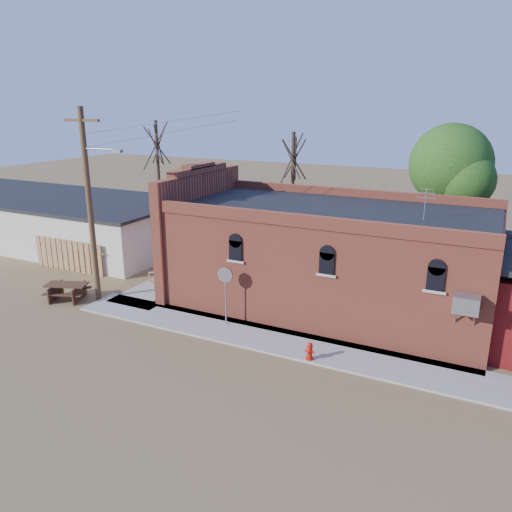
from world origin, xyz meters
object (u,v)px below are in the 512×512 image
at_px(picnic_table, 67,289).
at_px(stop_sign, 225,280).
at_px(trash_barrel, 175,263).
at_px(fire_hydrant, 310,351).
at_px(brick_bar, 323,256).
at_px(utility_pole, 90,202).

bearing_deg(picnic_table, stop_sign, -15.22).
relative_size(trash_barrel, picnic_table, 0.39).
bearing_deg(picnic_table, fire_hydrant, -23.08).
height_order(brick_bar, trash_barrel, brick_bar).
distance_m(brick_bar, utility_pole, 10.96).
bearing_deg(stop_sign, trash_barrel, 157.21).
bearing_deg(stop_sign, utility_pole, -162.71).
height_order(brick_bar, utility_pole, utility_pole).
height_order(utility_pole, picnic_table, utility_pole).
xyz_separation_m(utility_pole, stop_sign, (7.00, 0.12, -2.72)).
distance_m(utility_pole, stop_sign, 7.51).
xyz_separation_m(fire_hydrant, trash_barrel, (-10.43, 6.33, 0.12)).
height_order(fire_hydrant, stop_sign, stop_sign).
xyz_separation_m(utility_pole, fire_hydrant, (11.28, -1.20, -4.36)).
distance_m(brick_bar, stop_sign, 5.03).
distance_m(stop_sign, trash_barrel, 8.08).
relative_size(stop_sign, picnic_table, 1.11).
relative_size(utility_pole, stop_sign, 3.50).
bearing_deg(stop_sign, fire_hydrant, -0.80).
xyz_separation_m(brick_bar, trash_barrel, (-8.94, 0.83, -1.81)).
bearing_deg(picnic_table, trash_barrel, 48.51).
bearing_deg(trash_barrel, stop_sign, -39.14).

